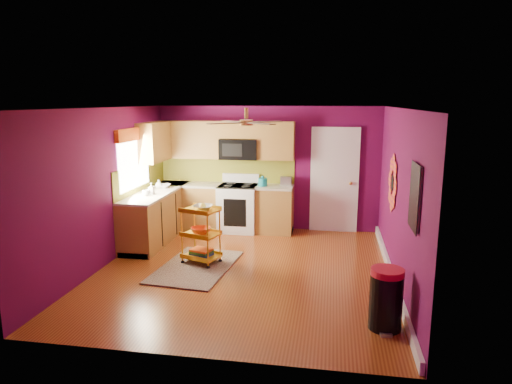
# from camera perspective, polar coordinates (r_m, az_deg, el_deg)

# --- Properties ---
(ground) EXTENTS (5.00, 5.00, 0.00)m
(ground) POSITION_cam_1_polar(r_m,az_deg,el_deg) (7.23, -1.44, -9.77)
(ground) COLOR #692D10
(ground) RESTS_ON ground
(room_envelope) EXTENTS (4.54, 5.04, 2.52)m
(room_envelope) POSITION_cam_1_polar(r_m,az_deg,el_deg) (6.81, -1.28, 3.14)
(room_envelope) COLOR #570A3E
(room_envelope) RESTS_ON ground
(lower_cabinets) EXTENTS (2.81, 2.31, 0.94)m
(lower_cabinets) POSITION_cam_1_polar(r_m,az_deg,el_deg) (9.10, -7.61, -2.53)
(lower_cabinets) COLOR brown
(lower_cabinets) RESTS_ON ground
(electric_range) EXTENTS (0.76, 0.66, 1.13)m
(electric_range) POSITION_cam_1_polar(r_m,az_deg,el_deg) (9.23, -2.23, -1.93)
(electric_range) COLOR white
(electric_range) RESTS_ON ground
(upper_cabinetry) EXTENTS (2.80, 2.30, 1.26)m
(upper_cabinetry) POSITION_cam_1_polar(r_m,az_deg,el_deg) (9.18, -6.55, 6.26)
(upper_cabinetry) COLOR brown
(upper_cabinetry) RESTS_ON ground
(left_window) EXTENTS (0.08, 1.35, 1.08)m
(left_window) POSITION_cam_1_polar(r_m,az_deg,el_deg) (8.48, -15.04, 5.10)
(left_window) COLOR white
(left_window) RESTS_ON ground
(panel_door) EXTENTS (0.95, 0.11, 2.15)m
(panel_door) POSITION_cam_1_polar(r_m,az_deg,el_deg) (9.22, 9.77, 1.34)
(panel_door) COLOR white
(panel_door) RESTS_ON ground
(right_wall_art) EXTENTS (0.04, 2.74, 1.04)m
(right_wall_art) POSITION_cam_1_polar(r_m,az_deg,el_deg) (6.45, 17.70, 0.44)
(right_wall_art) COLOR black
(right_wall_art) RESTS_ON ground
(ceiling_fan) EXTENTS (1.01, 1.01, 0.26)m
(ceiling_fan) POSITION_cam_1_polar(r_m,az_deg,el_deg) (6.95, -1.21, 8.76)
(ceiling_fan) COLOR #BF8C3F
(ceiling_fan) RESTS_ON ground
(shag_rug) EXTENTS (1.21, 1.81, 0.02)m
(shag_rug) POSITION_cam_1_polar(r_m,az_deg,el_deg) (7.41, -7.46, -9.23)
(shag_rug) COLOR black
(shag_rug) RESTS_ON ground
(rolling_cart) EXTENTS (0.66, 0.57, 1.02)m
(rolling_cart) POSITION_cam_1_polar(r_m,az_deg,el_deg) (7.41, -6.86, -5.06)
(rolling_cart) COLOR gold
(rolling_cart) RESTS_ON ground
(trash_can) EXTENTS (0.45, 0.46, 0.73)m
(trash_can) POSITION_cam_1_polar(r_m,az_deg,el_deg) (5.60, 15.93, -12.73)
(trash_can) COLOR black
(trash_can) RESTS_ON ground
(teal_kettle) EXTENTS (0.18, 0.18, 0.21)m
(teal_kettle) POSITION_cam_1_polar(r_m,az_deg,el_deg) (9.02, 0.84, 1.27)
(teal_kettle) COLOR teal
(teal_kettle) RESTS_ON lower_cabinets
(toaster) EXTENTS (0.22, 0.15, 0.18)m
(toaster) POSITION_cam_1_polar(r_m,az_deg,el_deg) (9.11, 3.78, 1.38)
(toaster) COLOR beige
(toaster) RESTS_ON lower_cabinets
(soap_bottle_a) EXTENTS (0.09, 0.09, 0.20)m
(soap_bottle_a) POSITION_cam_1_polar(r_m,az_deg,el_deg) (8.44, -12.95, 0.40)
(soap_bottle_a) COLOR #EA3F72
(soap_bottle_a) RESTS_ON lower_cabinets
(soap_bottle_b) EXTENTS (0.13, 0.13, 0.17)m
(soap_bottle_b) POSITION_cam_1_polar(r_m,az_deg,el_deg) (9.01, -12.07, 1.00)
(soap_bottle_b) COLOR white
(soap_bottle_b) RESTS_ON lower_cabinets
(counter_dish) EXTENTS (0.26, 0.26, 0.06)m
(counter_dish) POSITION_cam_1_polar(r_m,az_deg,el_deg) (9.05, -11.47, 0.75)
(counter_dish) COLOR white
(counter_dish) RESTS_ON lower_cabinets
(counter_cup) EXTENTS (0.13, 0.13, 0.11)m
(counter_cup) POSITION_cam_1_polar(r_m,az_deg,el_deg) (8.34, -13.55, -0.11)
(counter_cup) COLOR white
(counter_cup) RESTS_ON lower_cabinets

